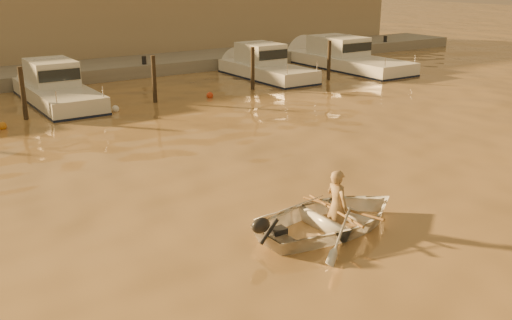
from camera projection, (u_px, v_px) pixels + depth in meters
ground_plane at (404, 206)px, 13.62m from camera, size 160.00×160.00×0.00m
dinghy at (333, 218)px, 12.36m from camera, size 3.67×2.66×0.75m
person at (337, 206)px, 12.33m from camera, size 0.40×0.60×1.62m
outboard_motor at (278, 234)px, 11.53m from camera, size 0.91×0.42×0.70m
oar_port at (342, 208)px, 12.44m from camera, size 0.54×2.06×0.13m
oar_starboard at (335, 210)px, 12.34m from camera, size 0.38×2.09×0.13m
moored_boat_2 at (57, 88)px, 24.10m from camera, size 2.22×7.46×1.75m
moored_boat_4 at (267, 66)px, 29.82m from camera, size 2.27×7.00×1.75m
moored_boat_5 at (347, 57)px, 32.81m from camera, size 2.78×9.15×1.75m
piling_1 at (23, 96)px, 21.31m from camera, size 0.18×0.18×2.20m
piling_2 at (154, 82)px, 24.11m from camera, size 0.18×0.18×2.20m
piling_3 at (253, 71)px, 26.76m from camera, size 0.18×0.18×2.20m
piling_4 at (329, 62)px, 29.24m from camera, size 0.18×0.18×2.20m
fender_b at (2, 126)px, 20.28m from camera, size 0.30×0.30×0.30m
fender_c at (115, 109)px, 22.79m from camera, size 0.30×0.30×0.30m
fender_d at (210, 95)px, 25.30m from camera, size 0.30×0.30×0.30m
fender_e at (309, 82)px, 28.30m from camera, size 0.30×0.30×0.30m
quay at (99, 73)px, 30.53m from camera, size 52.00×4.00×1.00m
waterfront_building at (65, 23)px, 34.16m from camera, size 46.00×7.00×4.80m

